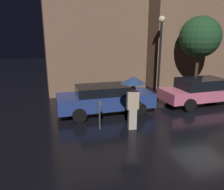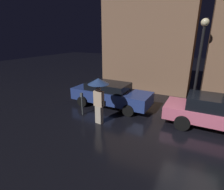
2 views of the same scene
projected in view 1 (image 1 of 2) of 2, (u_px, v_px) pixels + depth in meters
The scene contains 9 objects.
ground_plane at pixel (205, 113), 10.68m from camera, with size 60.00×60.00×0.00m, color black.
building_facade_left at pixel (94, 37), 14.52m from camera, with size 6.38×3.00×7.18m.
building_facade_right at pixel (199, 16), 16.52m from camera, with size 8.32×3.00×10.16m.
parked_car_blue at pixel (105, 98), 10.53m from camera, with size 4.66×1.88×1.38m.
parked_car_pink at pixel (202, 91), 11.90m from camera, with size 4.64×1.93×1.44m.
pedestrian_with_umbrella at pixel (133, 90), 8.48m from camera, with size 0.95×0.95×2.16m.
parking_meter at pixel (100, 112), 8.70m from camera, with size 0.12×0.10×1.19m.
street_lamp_near at pixel (161, 42), 13.44m from camera, with size 0.41×0.41×4.81m.
street_tree at pixel (200, 37), 13.64m from camera, with size 2.56×2.56×4.85m.
Camera 1 is at (-7.43, -8.18, 3.70)m, focal length 35.00 mm.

